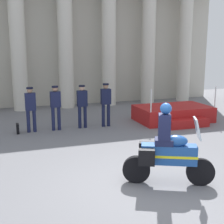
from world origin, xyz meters
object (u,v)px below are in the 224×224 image
object	(u,v)px
officer_in_row_0	(31,106)
officer_in_row_1	(56,104)
motorcycle_with_rider	(166,151)
briefcase_on_ground	(18,129)
officer_in_row_3	(106,101)
reviewing_stand	(174,114)
officer_in_row_2	(82,103)

from	to	relation	value
officer_in_row_0	officer_in_row_1	size ratio (longest dim) A/B	0.99
motorcycle_with_rider	briefcase_on_ground	distance (m)	6.40
officer_in_row_0	motorcycle_with_rider	distance (m)	6.17
officer_in_row_0	officer_in_row_3	world-z (taller)	officer_in_row_3
reviewing_stand	motorcycle_with_rider	size ratio (longest dim) A/B	1.60
officer_in_row_3	officer_in_row_1	bearing A→B (deg)	-3.00
reviewing_stand	motorcycle_with_rider	bearing A→B (deg)	-121.71
reviewing_stand	officer_in_row_3	bearing A→B (deg)	178.45
officer_in_row_0	officer_in_row_1	xyz separation A→B (m)	(0.91, -0.04, 0.01)
officer_in_row_0	officer_in_row_1	world-z (taller)	officer_in_row_1
reviewing_stand	motorcycle_with_rider	world-z (taller)	motorcycle_with_rider
officer_in_row_0	officer_in_row_3	size ratio (longest dim) A/B	0.98
reviewing_stand	officer_in_row_0	size ratio (longest dim) A/B	1.84
reviewing_stand	officer_in_row_2	bearing A→B (deg)	177.92
briefcase_on_ground	officer_in_row_1	bearing A→B (deg)	0.02
officer_in_row_1	motorcycle_with_rider	distance (m)	5.82
reviewing_stand	briefcase_on_ground	distance (m)	6.44
officer_in_row_0	officer_in_row_2	xyz separation A→B (m)	(1.95, -0.01, 0.01)
officer_in_row_3	briefcase_on_ground	bearing A→B (deg)	-2.50
officer_in_row_1	officer_in_row_2	size ratio (longest dim) A/B	1.01
officer_in_row_2	briefcase_on_ground	world-z (taller)	officer_in_row_2
officer_in_row_3	briefcase_on_ground	distance (m)	3.50
officer_in_row_3	motorcycle_with_rider	world-z (taller)	motorcycle_with_rider
reviewing_stand	officer_in_row_2	world-z (taller)	officer_in_row_2
motorcycle_with_rider	briefcase_on_ground	xyz separation A→B (m)	(-3.06, 5.58, -0.61)
officer_in_row_0	officer_in_row_3	distance (m)	2.90
reviewing_stand	officer_in_row_2	xyz separation A→B (m)	(-3.98, 0.14, 0.69)
officer_in_row_2	briefcase_on_ground	size ratio (longest dim) A/B	4.70
officer_in_row_2	briefcase_on_ground	xyz separation A→B (m)	(-2.45, -0.02, -0.82)
officer_in_row_2	motorcycle_with_rider	distance (m)	5.64
officer_in_row_1	motorcycle_with_rider	xyz separation A→B (m)	(1.64, -5.58, -0.21)
motorcycle_with_rider	reviewing_stand	bearing A→B (deg)	83.20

